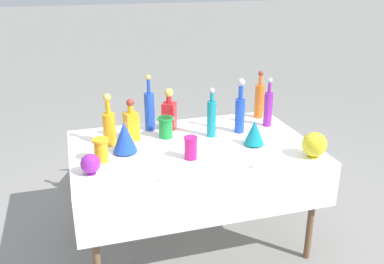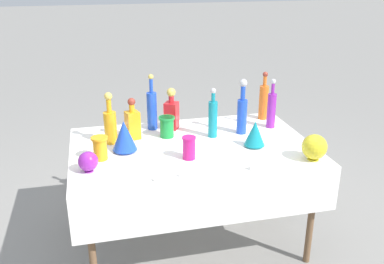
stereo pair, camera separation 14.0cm
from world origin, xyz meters
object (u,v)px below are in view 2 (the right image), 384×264
Objects in this scene: square_decanter_0 at (172,112)px; fluted_vase_0 at (124,136)px; tall_bottle_0 at (264,100)px; tall_bottle_1 at (213,117)px; slender_vase_1 at (167,126)px; round_bowl_0 at (88,161)px; tall_bottle_4 at (271,108)px; cardboard_box_behind_left at (186,156)px; square_decanter_1 at (133,122)px; slender_vase_2 at (189,147)px; cardboard_box_behind_right at (120,167)px; tall_bottle_5 at (242,111)px; slender_vase_0 at (100,147)px; fluted_vase_1 at (255,134)px; tall_bottle_2 at (110,124)px; round_bowl_1 at (314,147)px; tall_bottle_3 at (152,109)px.

square_decanter_0 is 0.51m from fluted_vase_0.
tall_bottle_0 is 1.07× the size of tall_bottle_1.
slender_vase_1 is at bearing 167.21° from tall_bottle_1.
tall_bottle_4 is at bearing 18.16° from round_bowl_0.
square_decanter_1 is at bearing -123.21° from cardboard_box_behind_left.
square_decanter_1 reaches higher than slender_vase_2.
square_decanter_1 is (-0.55, 0.10, -0.03)m from tall_bottle_1.
slender_vase_1 reaches higher than cardboard_box_behind_left.
square_decanter_1 is 2.02× the size of slender_vase_2.
square_decanter_1 is at bearing 170.05° from tall_bottle_1.
square_decanter_0 is 0.59× the size of cardboard_box_behind_right.
cardboard_box_behind_right is (-1.10, 0.79, -0.73)m from tall_bottle_4.
slender_vase_0 is at bearing -167.83° from tall_bottle_5.
fluted_vase_1 is 0.36× the size of cardboard_box_behind_left.
square_decanter_0 is 0.85m from round_bowl_0.
cardboard_box_behind_right is at bearing 83.85° from tall_bottle_2.
round_bowl_1 is (1.30, -0.32, 0.00)m from slender_vase_0.
tall_bottle_1 is 0.82m from slender_vase_0.
tall_bottle_0 reaches higher than tall_bottle_4.
square_decanter_1 is 1.05m from cardboard_box_behind_right.
tall_bottle_0 is 0.37m from tall_bottle_5.
tall_bottle_3 reaches higher than cardboard_box_behind_left.
square_decanter_1 is (-1.05, -0.18, -0.03)m from tall_bottle_0.
tall_bottle_2 reaches higher than slender_vase_1.
tall_bottle_0 is 0.91× the size of tall_bottle_3.
tall_bottle_3 is 1.40× the size of square_decanter_1.
round_bowl_1 is (0.90, -0.77, -0.07)m from tall_bottle_3.
round_bowl_1 is (0.76, -0.75, -0.04)m from square_decanter_0.
fluted_vase_0 is 0.39× the size of cardboard_box_behind_right.
tall_bottle_0 is 2.56× the size of slender_vase_1.
square_decanter_0 is at bearing 67.41° from slender_vase_1.
slender_vase_1 is at bearing 99.99° from slender_vase_2.
tall_bottle_2 reaches higher than round_bowl_1.
square_decanter_0 reaches higher than cardboard_box_behind_left.
square_decanter_0 is 2.48× the size of round_bowl_0.
fluted_vase_0 is (-0.85, -0.13, -0.06)m from tall_bottle_5.
slender_vase_0 is 0.85× the size of fluted_vase_1.
slender_vase_2 is 0.28× the size of cardboard_box_behind_right.
round_bowl_1 is at bearing -50.91° from cardboard_box_behind_right.
slender_vase_0 is (-0.08, -0.25, -0.06)m from tall_bottle_2.
cardboard_box_behind_left is at bearing 69.94° from square_decanter_0.
square_decanter_1 is 1.42× the size of fluted_vase_0.
square_decanter_1 reaches higher than fluted_vase_1.
square_decanter_0 is 1.87× the size of round_bowl_1.
slender_vase_1 is 0.36m from fluted_vase_0.
fluted_vase_0 is (0.08, -0.16, -0.03)m from tall_bottle_2.
square_decanter_0 is at bearing 23.19° from square_decanter_1.
square_decanter_0 is (-0.25, 0.23, -0.02)m from tall_bottle_1.
round_bowl_1 is (1.22, -0.57, -0.05)m from tall_bottle_2.
square_decanter_0 is 1.03m from cardboard_box_behind_right.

